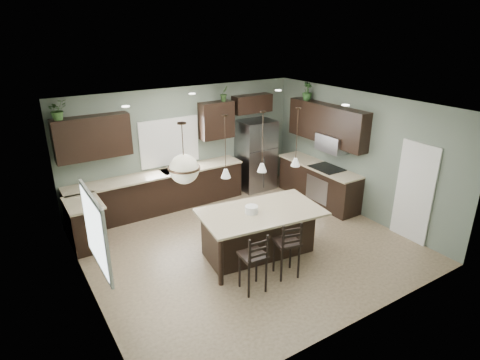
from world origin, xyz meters
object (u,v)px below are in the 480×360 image
(refrigerator, at_px, (256,155))
(plant_back_left, at_px, (57,110))
(bar_stool_center, at_px, (287,248))
(kitchen_island, at_px, (261,233))
(serving_dish, at_px, (251,210))
(bar_stool_left, at_px, (253,262))

(refrigerator, bearing_deg, plant_back_left, 178.06)
(bar_stool_center, xyz_separation_m, plant_back_left, (-2.77, 3.78, 2.05))
(kitchen_island, relative_size, bar_stool_center, 2.06)
(kitchen_island, bearing_deg, refrigerator, 64.39)
(serving_dish, distance_m, bar_stool_center, 0.96)
(refrigerator, height_order, plant_back_left, plant_back_left)
(plant_back_left, bearing_deg, refrigerator, -1.94)
(bar_stool_center, bearing_deg, bar_stool_left, -163.77)
(serving_dish, relative_size, bar_stool_center, 0.22)
(kitchen_island, bearing_deg, serving_dish, 180.00)
(refrigerator, xyz_separation_m, serving_dish, (-2.02, -2.80, 0.07))
(serving_dish, bearing_deg, kitchen_island, -7.18)
(refrigerator, relative_size, bar_stool_center, 1.69)
(serving_dish, relative_size, plant_back_left, 0.60)
(kitchen_island, bearing_deg, bar_stool_left, -124.47)
(bar_stool_center, bearing_deg, kitchen_island, 102.63)
(serving_dish, height_order, bar_stool_left, bar_stool_left)
(plant_back_left, bearing_deg, kitchen_island, -47.08)
(kitchen_island, xyz_separation_m, bar_stool_left, (-0.74, -0.83, 0.08))
(plant_back_left, bearing_deg, serving_dish, -48.96)
(refrigerator, height_order, bar_stool_left, refrigerator)
(serving_dish, bearing_deg, plant_back_left, 131.04)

